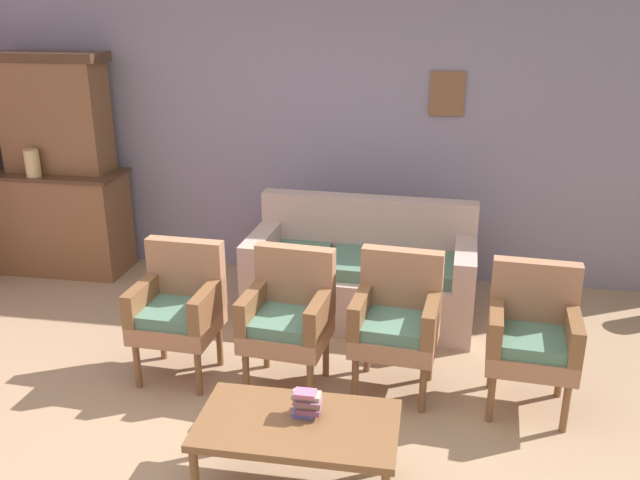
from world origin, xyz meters
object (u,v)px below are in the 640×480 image
Objects in this scene: vase_on_cabinet at (32,163)px; coffee_table at (298,429)px; armchair_near_couch_end at (289,314)px; book_stack_on_table at (307,403)px; side_cabinet at (64,221)px; armchair_near_cabinet at (532,332)px; floral_couch at (361,276)px; armchair_row_middle at (179,305)px; armchair_by_doorway at (397,317)px.

vase_on_cabinet reaches higher than coffee_table.
armchair_near_couch_end reaches higher than book_stack_on_table.
side_cabinet is 7.60× the size of book_stack_on_table.
armchair_near_cabinet is 5.92× the size of book_stack_on_table.
floral_couch reaches higher than book_stack_on_table.
side_cabinet is at bearing 136.35° from coffee_table.
floral_couch is at bearing 88.61° from book_stack_on_table.
armchair_near_cabinet is (4.06, -1.39, -0.55)m from vase_on_cabinet.
floral_couch is at bearing 72.19° from armchair_near_couch_end.
armchair_row_middle and armchair_by_doorway have the same top height.
side_cabinet is 1.28× the size of armchair_by_doorway.
armchair_row_middle is 1.00× the size of armchair_by_doorway.
armchair_by_doorway is 5.92× the size of book_stack_on_table.
vase_on_cabinet is at bearing 157.65° from armchair_by_doorway.
vase_on_cabinet is 4.32m from armchair_near_cabinet.
coffee_table is (1.00, -1.01, -0.12)m from armchair_row_middle.
floral_couch is 1.96× the size of armchair_row_middle.
armchair_near_cabinet is at bearing -18.96° from vase_on_cabinet.
side_cabinet reaches higher than book_stack_on_table.
armchair_near_couch_end is at bearing -179.93° from armchair_near_cabinet.
book_stack_on_table is (1.03, -0.95, -0.01)m from armchair_row_middle.
armchair_near_couch_end is at bearing -28.63° from vase_on_cabinet.
armchair_row_middle is at bearing 134.65° from coffee_table.
vase_on_cabinet reaches higher than armchair_row_middle.
side_cabinet is at bearing 147.22° from armchair_near_couch_end.
floral_couch is 1.09m from armchair_by_doorway.
vase_on_cabinet reaches higher than floral_couch.
armchair_near_couch_end is 0.69m from armchair_by_doorway.
armchair_row_middle is at bearing -135.05° from floral_couch.
vase_on_cabinet is 2.36m from armchair_row_middle.
book_stack_on_table is (2.86, -2.34, -0.56)m from vase_on_cabinet.
floral_couch and armchair_near_couch_end have the same top height.
book_stack_on_table is (0.30, -0.94, -0.01)m from armchair_near_couch_end.
armchair_near_cabinet reaches higher than coffee_table.
vase_on_cabinet reaches higher than side_cabinet.
armchair_by_doorway is at bearing 175.70° from armchair_near_cabinet.
armchair_row_middle is (1.82, -1.39, -0.55)m from vase_on_cabinet.
armchair_near_cabinet is at bearing -4.30° from armchair_by_doorway.
floral_couch is 1.15m from armchair_near_couch_end.
armchair_row_middle is 0.74m from armchair_near_couch_end.
side_cabinet is 2.32m from armchair_row_middle.
vase_on_cabinet is 3.73m from book_stack_on_table.
vase_on_cabinet reaches higher than book_stack_on_table.
armchair_near_cabinet is at bearing -21.72° from side_cabinet.
floral_couch is 1.96× the size of armchair_near_cabinet.
armchair_near_couch_end is at bearing -32.78° from side_cabinet.
armchair_near_cabinet is 0.90× the size of coffee_table.
armchair_near_couch_end is 0.99m from book_stack_on_table.
coffee_table is at bearing -40.44° from vase_on_cabinet.
coffee_table is at bearing -120.30° from book_stack_on_table.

